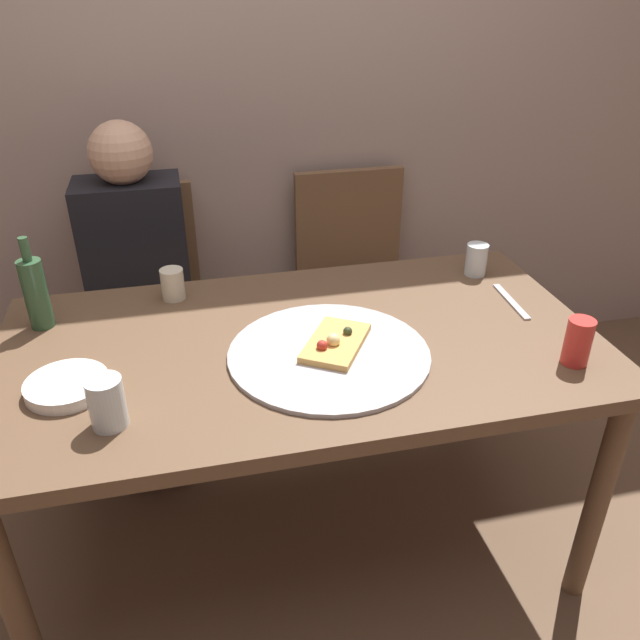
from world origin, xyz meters
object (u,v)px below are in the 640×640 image
(guest_in_sweater, at_px, (138,281))
(plate_stack, at_px, (67,386))
(wine_bottle, at_px, (36,292))
(tumbler_near, at_px, (173,284))
(soda_can, at_px, (578,342))
(chair_left, at_px, (143,294))
(table_knife, at_px, (511,301))
(chair_right, at_px, (355,272))
(dining_table, at_px, (302,365))
(tumbler_far, at_px, (107,403))
(pizza_slice_last, at_px, (335,342))
(pizza_tray, at_px, (329,354))
(wine_glass, at_px, (476,260))

(guest_in_sweater, bearing_deg, plate_stack, 80.11)
(wine_bottle, distance_m, tumbler_near, 0.37)
(soda_can, distance_m, guest_in_sweater, 1.44)
(chair_left, bearing_deg, table_knife, 145.12)
(plate_stack, distance_m, chair_right, 1.36)
(table_knife, bearing_deg, dining_table, 99.66)
(plate_stack, bearing_deg, guest_in_sweater, 80.11)
(soda_can, xyz_separation_m, table_knife, (0.00, 0.33, -0.06))
(wine_bottle, relative_size, tumbler_far, 2.22)
(soda_can, xyz_separation_m, plate_stack, (-1.22, 0.16, -0.05))
(pizza_slice_last, height_order, chair_left, chair_left)
(table_knife, bearing_deg, chair_left, 58.54)
(dining_table, bearing_deg, plate_stack, -170.36)
(table_knife, height_order, chair_left, chair_left)
(pizza_tray, distance_m, tumbler_near, 0.56)
(plate_stack, distance_m, chair_left, 0.97)
(dining_table, bearing_deg, wine_glass, 23.69)
(pizza_slice_last, xyz_separation_m, soda_can, (0.57, -0.19, 0.04))
(tumbler_near, relative_size, guest_in_sweater, 0.08)
(soda_can, height_order, table_knife, soda_can)
(pizza_tray, xyz_separation_m, wine_bottle, (-0.73, 0.33, 0.10))
(tumbler_near, relative_size, plate_stack, 0.49)
(pizza_slice_last, relative_size, soda_can, 2.09)
(pizza_tray, bearing_deg, plate_stack, -179.24)
(wine_glass, height_order, soda_can, soda_can)
(tumbler_far, xyz_separation_m, soda_can, (1.12, -0.01, 0.00))
(pizza_tray, relative_size, wine_bottle, 1.98)
(pizza_slice_last, distance_m, guest_in_sweater, 0.92)
(table_knife, bearing_deg, plate_stack, 101.27)
(wine_bottle, relative_size, chair_right, 0.29)
(soda_can, distance_m, table_knife, 0.33)
(tumbler_far, bearing_deg, tumbler_near, 74.90)
(wine_glass, bearing_deg, soda_can, -88.04)
(wine_glass, bearing_deg, guest_in_sweater, 159.27)
(pizza_tray, xyz_separation_m, plate_stack, (-0.63, -0.01, 0.01))
(tumbler_near, height_order, wine_glass, wine_glass)
(dining_table, xyz_separation_m, pizza_tray, (0.05, -0.09, 0.08))
(plate_stack, xyz_separation_m, table_knife, (1.23, 0.17, -0.01))
(tumbler_far, bearing_deg, wine_bottle, 112.56)
(wine_glass, height_order, chair_left, chair_left)
(dining_table, xyz_separation_m, guest_in_sweater, (-0.44, 0.68, -0.02))
(plate_stack, relative_size, guest_in_sweater, 0.16)
(guest_in_sweater, bearing_deg, wine_glass, 159.27)
(pizza_tray, xyz_separation_m, soda_can, (0.59, -0.17, 0.05))
(chair_right, height_order, guest_in_sweater, guest_in_sweater)
(wine_bottle, xyz_separation_m, table_knife, (1.32, -0.17, -0.10))
(chair_right, bearing_deg, table_knife, 108.52)
(pizza_slice_last, distance_m, chair_right, 0.98)
(wine_bottle, xyz_separation_m, soda_can, (1.32, -0.50, -0.04))
(plate_stack, distance_m, guest_in_sweater, 0.80)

